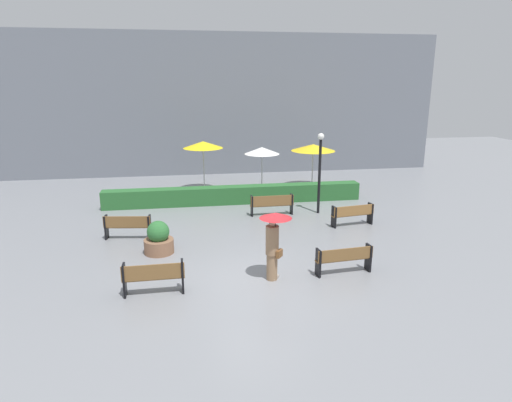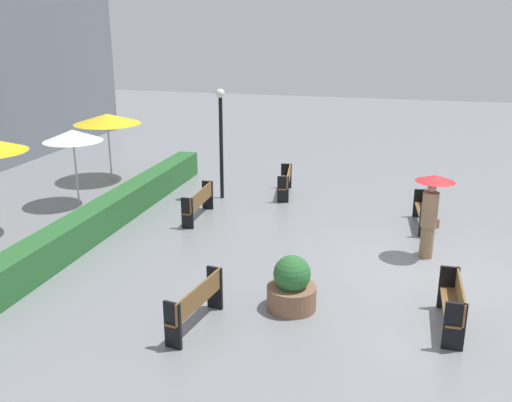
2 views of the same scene
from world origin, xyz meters
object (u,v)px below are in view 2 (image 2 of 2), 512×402
object	(u,v)px
bench_far_right	(286,180)
planter_pot	(292,286)
patio_umbrella_yellow_far	(107,119)
bench_far_left	(197,302)
patio_umbrella_white	(73,136)
lamp_post	(221,131)
bench_near_left	(454,302)
bench_back_row	(199,201)
bench_near_right	(424,209)
pedestrian_with_umbrella	(431,206)

from	to	relation	value
bench_far_right	planter_pot	size ratio (longest dim) A/B	1.59
patio_umbrella_yellow_far	bench_far_left	bearing A→B (deg)	-143.35
patio_umbrella_white	planter_pot	bearing A→B (deg)	-122.17
bench_far_right	lamp_post	world-z (taller)	lamp_post
bench_near_left	patio_umbrella_yellow_far	distance (m)	13.79
bench_far_right	bench_near_left	bearing A→B (deg)	-147.54
bench_back_row	planter_pot	size ratio (longest dim) A/B	1.67
planter_pot	patio_umbrella_yellow_far	xyz separation A→B (m)	(7.76, 8.22, 1.74)
planter_pot	patio_umbrella_yellow_far	size ratio (longest dim) A/B	0.47
bench_far_left	lamp_post	distance (m)	8.35
bench_back_row	bench_near_right	bearing A→B (deg)	-81.31
bench_far_right	patio_umbrella_yellow_far	distance (m)	6.71
lamp_post	bench_near_right	bearing A→B (deg)	-100.09
bench_far_left	planter_pot	size ratio (longest dim) A/B	1.54
bench_near_right	bench_near_left	bearing A→B (deg)	-175.43
bench_near_right	patio_umbrella_yellow_far	world-z (taller)	patio_umbrella_yellow_far
bench_back_row	lamp_post	bearing A→B (deg)	-0.19
patio_umbrella_white	pedestrian_with_umbrella	bearing A→B (deg)	-98.19
bench_back_row	bench_near_left	bearing A→B (deg)	-124.41
bench_far_right	bench_far_left	distance (m)	8.75
bench_far_left	bench_back_row	world-z (taller)	bench_far_left
bench_near_left	patio_umbrella_white	world-z (taller)	patio_umbrella_white
patio_umbrella_white	patio_umbrella_yellow_far	xyz separation A→B (m)	(2.84, 0.40, 0.04)
pedestrian_with_umbrella	planter_pot	size ratio (longest dim) A/B	1.83
bench_near_left	bench_far_left	xyz separation A→B (m)	(-1.21, 4.63, 0.00)
bench_far_left	bench_near_left	bearing A→B (deg)	-75.40
bench_near_left	patio_umbrella_yellow_far	size ratio (longest dim) A/B	0.70
pedestrian_with_umbrella	planter_pot	world-z (taller)	pedestrian_with_umbrella
bench_far_right	patio_umbrella_white	xyz separation A→B (m)	(-2.64, 6.09, 1.68)
bench_far_left	patio_umbrella_white	xyz separation A→B (m)	(6.11, 6.25, 1.65)
bench_far_right	patio_umbrella_white	world-z (taller)	patio_umbrella_white
bench_back_row	planter_pot	bearing A→B (deg)	-141.57
lamp_post	patio_umbrella_white	bearing A→B (deg)	113.45
pedestrian_with_umbrella	lamp_post	size ratio (longest dim) A/B	0.59
bench_far_left	patio_umbrella_white	world-z (taller)	patio_umbrella_white
patio_umbrella_white	bench_far_right	bearing A→B (deg)	-66.57
bench_back_row	planter_pot	xyz separation A→B (m)	(-4.63, -3.68, -0.04)
bench_near_right	lamp_post	world-z (taller)	lamp_post
planter_pot	bench_near_right	bearing A→B (deg)	-25.08
bench_near_left	bench_far_right	bearing A→B (deg)	32.46
pedestrian_with_umbrella	lamp_post	distance (m)	7.22
pedestrian_with_umbrella	patio_umbrella_white	size ratio (longest dim) A/B	0.87
pedestrian_with_umbrella	patio_umbrella_yellow_far	bearing A→B (deg)	68.25
bench_far_right	patio_umbrella_yellow_far	size ratio (longest dim) A/B	0.75
planter_pot	patio_umbrella_white	world-z (taller)	patio_umbrella_white
planter_pot	lamp_post	bearing A→B (deg)	28.65
bench_back_row	bench_near_right	distance (m)	6.37
pedestrian_with_umbrella	patio_umbrella_white	distance (m)	10.64
bench_near_right	patio_umbrella_yellow_far	xyz separation A→B (m)	(2.16, 10.84, 1.71)
bench_back_row	patio_umbrella_white	bearing A→B (deg)	86.09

